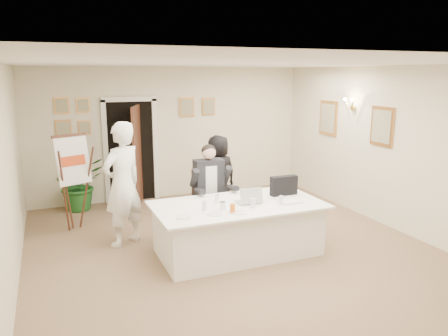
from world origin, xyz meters
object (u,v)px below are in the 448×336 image
oj_glass (233,208)px  laptop_bag (284,186)px  laptop (248,194)px  paper_stack (290,201)px  seated_man (210,189)px  standing_man (123,184)px  standing_woman (218,174)px  flip_chart (72,187)px  conference_table (238,228)px  steel_jug (223,206)px  potted_palm (79,184)px

oj_glass → laptop_bag: bearing=25.8°
laptop → paper_stack: laptop is taller
seated_man → laptop_bag: 1.26m
standing_man → paper_stack: bearing=119.7°
laptop_bag → standing_woman: bearing=102.8°
standing_woman → flip_chart: bearing=-6.5°
paper_stack → standing_woman: bearing=97.2°
seated_man → laptop: 1.01m
seated_man → flip_chart: 2.35m
conference_table → standing_man: bearing=146.6°
seated_man → laptop_bag: seated_man is taller
standing_woman → paper_stack: 2.23m
laptop_bag → steel_jug: bearing=-163.9°
standing_woman → laptop_bag: (0.40, -1.81, 0.17)m
standing_woman → seated_man: bearing=54.8°
steel_jug → conference_table: bearing=28.3°
conference_table → oj_glass: size_ratio=19.30×
oj_glass → standing_woman: bearing=73.1°
standing_man → potted_palm: 2.28m
potted_palm → laptop: size_ratio=2.89×
standing_woman → oj_glass: bearing=66.5°
seated_man → flip_chart: flip_chart is taller
flip_chart → standing_woman: bearing=0.1°
potted_palm → oj_glass: bearing=-63.2°
conference_table → seated_man: size_ratio=1.63×
oj_glass → conference_table: bearing=56.3°
conference_table → laptop: size_ratio=6.93×
standing_woman → laptop_bag: standing_woman is taller
flip_chart → seated_man: bearing=-25.0°
conference_table → laptop: bearing=0.3°
potted_palm → conference_table: bearing=-57.3°
laptop → laptop_bag: (0.71, 0.16, 0.01)m
standing_woman → steel_jug: standing_woman is taller
paper_stack → laptop: bearing=157.4°
paper_stack → steel_jug: (-1.06, 0.07, 0.04)m
paper_stack → oj_glass: oj_glass is taller
laptop_bag → steel_jug: size_ratio=4.00×
potted_palm → standing_woman: bearing=-25.6°
standing_woman → oj_glass: 2.45m
potted_palm → steel_jug: size_ratio=9.52×
flip_chart → standing_man: (0.70, -0.96, 0.22)m
potted_palm → paper_stack: (2.78, -3.41, 0.27)m
seated_man → oj_glass: seated_man is taller
standing_man → standing_woman: 2.22m
paper_stack → standing_man: bearing=151.2°
laptop_bag → conference_table: bearing=-169.0°
flip_chart → steel_jug: flip_chart is taller
flip_chart → laptop_bag: 3.57m
potted_palm → paper_stack: size_ratio=3.14×
steel_jug → laptop_bag: bearing=15.8°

